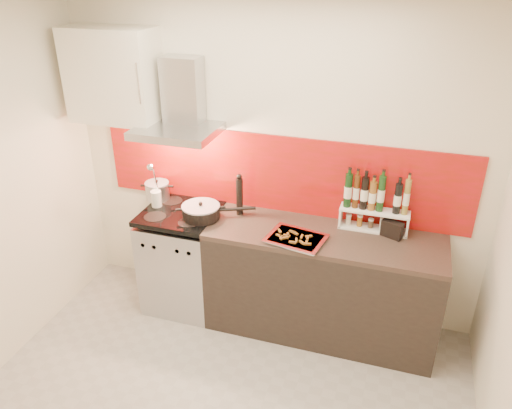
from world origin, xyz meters
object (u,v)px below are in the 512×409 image
(stock_pot, at_px, (157,191))
(pepper_mill, at_px, (239,195))
(baking_tray, at_px, (296,238))
(counter, at_px, (322,283))
(saute_pan, at_px, (202,211))
(range_stove, at_px, (184,259))

(stock_pot, relative_size, pepper_mill, 0.58)
(stock_pot, bearing_deg, baking_tray, -13.20)
(pepper_mill, bearing_deg, stock_pot, 177.24)
(counter, distance_m, pepper_mill, 0.96)
(stock_pot, height_order, saute_pan, stock_pot)
(stock_pot, height_order, baking_tray, stock_pot)
(stock_pot, xyz_separation_m, pepper_mill, (0.76, -0.04, 0.08))
(pepper_mill, bearing_deg, baking_tray, -26.52)
(stock_pot, bearing_deg, range_stove, -29.53)
(counter, height_order, baking_tray, baking_tray)
(range_stove, distance_m, counter, 1.20)
(range_stove, relative_size, baking_tray, 1.95)
(stock_pot, xyz_separation_m, baking_tray, (1.29, -0.30, -0.07))
(range_stove, xyz_separation_m, counter, (1.20, 0.00, 0.01))
(saute_pan, distance_m, pepper_mill, 0.33)
(counter, height_order, pepper_mill, pepper_mill)
(counter, relative_size, pepper_mill, 5.09)
(counter, distance_m, saute_pan, 1.11)
(saute_pan, height_order, pepper_mill, pepper_mill)
(counter, relative_size, saute_pan, 3.24)
(counter, xyz_separation_m, saute_pan, (-0.99, -0.05, 0.51))
(range_stove, bearing_deg, baking_tray, -8.10)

